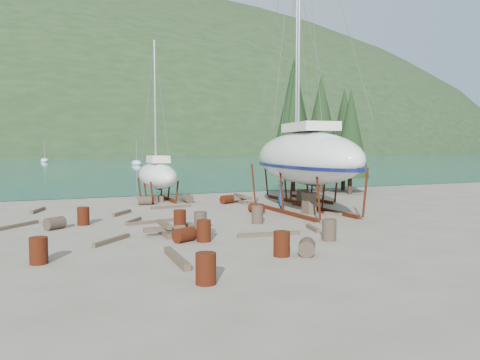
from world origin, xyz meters
name	(u,v)px	position (x,y,z in m)	size (l,w,h in m)	color
ground	(240,223)	(0.00, 0.00, 0.00)	(600.00, 600.00, 0.00)	#6A6354
bay_water	(55,153)	(0.00, 315.00, 0.01)	(700.00, 700.00, 0.00)	#165E72
far_hill	(54,153)	(0.00, 320.00, 0.00)	(800.00, 360.00, 110.00)	black
far_house_center	(10,150)	(-20.00, 190.00, 2.92)	(6.60, 5.60, 5.60)	beige
far_house_right	(135,149)	(30.00, 190.00, 2.92)	(6.60, 5.60, 5.60)	beige
cypress_near_right	(321,123)	(12.50, 12.00, 5.79)	(3.60, 3.60, 10.00)	black
cypress_mid_right	(351,133)	(14.00, 10.00, 4.92)	(3.06, 3.06, 8.50)	black
cypress_back_left	(294,114)	(11.00, 14.00, 6.66)	(4.14, 4.14, 11.50)	black
cypress_far_right	(344,131)	(15.50, 13.00, 5.21)	(3.24, 3.24, 9.00)	black
moored_boat_mid	(137,163)	(10.00, 80.00, 0.39)	(2.00, 5.00, 6.05)	white
moored_boat_far	(45,161)	(-8.00, 110.00, 0.39)	(2.00, 5.00, 6.05)	white
large_sailboat_near	(304,157)	(4.96, 2.20, 3.24)	(5.64, 13.19, 20.11)	white
large_sailboat_far	(299,165)	(7.69, 7.34, 2.54)	(3.04, 9.86, 15.53)	white
small_sailboat_shore	(157,175)	(-1.56, 11.24, 1.86)	(2.22, 7.05, 11.27)	white
worker	(281,196)	(3.97, 3.07, 0.90)	(0.66, 0.43, 1.81)	navy
drum_0	(39,251)	(-9.26, -4.91, 0.44)	(0.58, 0.58, 0.88)	#5C210F
drum_1	(307,247)	(-0.58, -7.30, 0.29)	(0.58, 0.58, 0.88)	#2D2823
drum_3	(206,268)	(-4.99, -9.20, 0.44)	(0.58, 0.58, 0.88)	#5C210F
drum_4	(227,199)	(2.41, 7.86, 0.29)	(0.58, 0.58, 0.88)	#5C210F
drum_5	(257,215)	(0.78, -0.36, 0.44)	(0.58, 0.58, 0.88)	#2D2823
drum_6	(257,208)	(2.32, 3.01, 0.29)	(0.58, 0.58, 0.88)	#5C210F
drum_7	(282,244)	(-1.47, -7.09, 0.44)	(0.58, 0.58, 0.88)	#5C210F
drum_8	(83,216)	(-7.26, 2.56, 0.44)	(0.58, 0.58, 0.88)	#5C210F
drum_9	(145,201)	(-2.83, 9.34, 0.29)	(0.58, 0.58, 0.88)	#2D2823
drum_11	(187,198)	(0.11, 9.47, 0.29)	(0.58, 0.58, 0.88)	#2D2823
drum_12	(185,235)	(-3.87, -3.36, 0.29)	(0.58, 0.58, 0.88)	#5C210F
drum_13	(204,231)	(-3.14, -3.59, 0.44)	(0.58, 0.58, 0.88)	#5C210F
drum_14	(180,219)	(-3.20, -0.27, 0.44)	(0.58, 0.58, 0.88)	#5C210F
drum_15	(55,223)	(-8.59, 1.77, 0.29)	(0.58, 0.58, 0.88)	#2D2823
drum_16	(200,221)	(-2.51, -1.26, 0.44)	(0.58, 0.58, 0.88)	#2D2823
drum_17	(329,230)	(1.62, -5.42, 0.44)	(0.58, 0.58, 0.88)	#2D2823
timber_1	(340,214)	(6.16, 0.23, 0.10)	(0.19, 1.75, 0.19)	brown
timber_2	(38,210)	(-9.32, 8.50, 0.09)	(0.19, 2.04, 0.19)	brown
timber_3	(195,227)	(-2.52, -0.49, 0.07)	(0.15, 2.92, 0.15)	brown
timber_4	(133,221)	(-4.88, 2.35, 0.09)	(0.17, 1.75, 0.17)	brown
timber_5	(269,234)	(-0.19, -3.60, 0.08)	(0.16, 2.78, 0.16)	brown
timber_6	(150,197)	(-1.67, 13.05, 0.10)	(0.19, 2.03, 0.19)	brown
timber_7	(313,228)	(2.29, -3.11, 0.09)	(0.17, 1.54, 0.17)	brown
timber_8	(122,213)	(-4.97, 5.40, 0.09)	(0.19, 1.96, 0.19)	brown
timber_9	(151,201)	(-2.14, 10.79, 0.08)	(0.15, 2.23, 0.15)	brown
timber_10	(171,207)	(-1.68, 7.03, 0.08)	(0.16, 2.58, 0.16)	brown
timber_11	(153,222)	(-3.99, 1.74, 0.08)	(0.15, 2.71, 0.15)	brown
timber_12	(112,240)	(-6.58, -2.27, 0.08)	(0.17, 2.31, 0.17)	brown
timber_16	(176,258)	(-5.04, -6.36, 0.11)	(0.23, 2.77, 0.23)	brown
timber_17	(16,226)	(-10.25, 3.06, 0.08)	(0.16, 2.66, 0.16)	brown
timber_pile_fore	(165,229)	(-4.30, -1.77, 0.30)	(1.80, 1.80, 0.60)	brown
timber_pile_aft	(240,199)	(3.33, 7.83, 0.30)	(1.80, 1.80, 0.60)	brown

